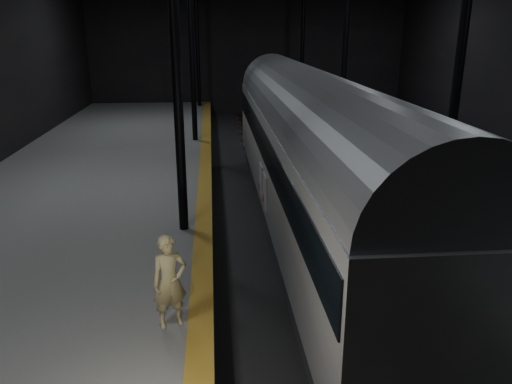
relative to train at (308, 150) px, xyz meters
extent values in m
plane|color=black|center=(0.00, 2.60, -2.89)|extent=(44.00, 44.00, 0.00)
cube|color=#595956|center=(-7.50, 2.60, -2.39)|extent=(9.00, 43.80, 1.00)
cube|color=#595956|center=(7.50, 2.60, -2.39)|extent=(9.00, 43.80, 1.00)
cube|color=olive|center=(-3.25, 2.60, -1.89)|extent=(0.50, 43.80, 0.01)
cube|color=#3F3328|center=(-0.72, 2.60, -2.72)|extent=(0.08, 43.00, 0.14)
cube|color=#3F3328|center=(0.72, 2.60, -2.72)|extent=(0.08, 43.00, 0.14)
cube|color=black|center=(0.00, 2.60, -2.83)|extent=(2.40, 42.00, 0.12)
cylinder|color=black|center=(-3.80, -1.40, 3.11)|extent=(0.26, 0.26, 10.00)
cylinder|color=black|center=(3.80, -1.40, 3.11)|extent=(0.26, 0.26, 10.00)
cylinder|color=black|center=(-3.80, 10.60, 3.11)|extent=(0.26, 0.26, 10.00)
cylinder|color=black|center=(3.80, 10.60, 3.11)|extent=(0.26, 0.26, 10.00)
cylinder|color=black|center=(-3.80, 22.60, 3.11)|extent=(0.26, 0.26, 10.00)
cylinder|color=black|center=(3.80, 22.60, 3.11)|extent=(0.26, 0.26, 10.00)
cube|color=#919498|center=(0.00, 0.00, -0.42)|extent=(2.81, 19.41, 2.91)
cube|color=black|center=(0.00, 0.00, -2.24)|extent=(2.57, 19.02, 0.83)
cube|color=black|center=(0.00, 0.00, 0.26)|extent=(2.87, 19.12, 0.87)
cylinder|color=slate|center=(0.00, 0.00, 1.04)|extent=(2.76, 19.22, 2.76)
cube|color=black|center=(0.00, -6.79, -2.60)|extent=(1.75, 2.14, 0.34)
cube|color=black|center=(0.00, 6.79, -2.60)|extent=(1.75, 2.14, 0.34)
cube|color=silver|center=(-1.44, -0.97, -1.00)|extent=(0.04, 0.73, 1.02)
cube|color=silver|center=(-1.44, 0.19, -1.00)|extent=(0.04, 0.73, 1.02)
cylinder|color=maroon|center=(-1.46, -0.80, -1.24)|extent=(0.03, 0.25, 0.25)
cylinder|color=maroon|center=(-1.46, 0.37, -1.24)|extent=(0.03, 0.25, 0.25)
imported|color=tan|center=(-3.80, -6.28, -0.98)|extent=(0.78, 0.65, 1.84)
camera|label=1|loc=(-2.92, -14.76, 3.54)|focal=35.00mm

